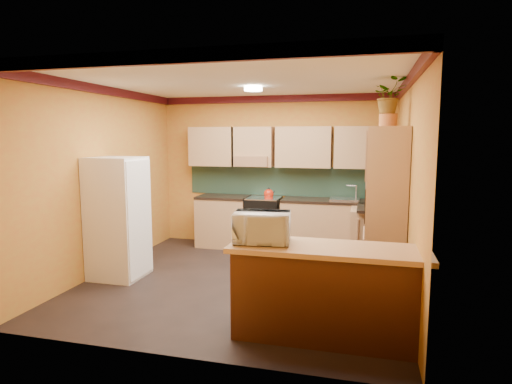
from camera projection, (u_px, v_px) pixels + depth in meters
room_shell at (249, 129)px, 5.88m from camera, size 4.24×4.24×2.72m
base_cabinets_back at (299, 226)px, 7.43m from camera, size 3.65×0.60×0.88m
countertop_back at (299, 200)px, 7.37m from camera, size 3.65×0.62×0.04m
stove at (264, 223)px, 7.58m from camera, size 0.58×0.58×0.91m
kettle at (269, 193)px, 7.44m from camera, size 0.20×0.20×0.18m
sink at (345, 199)px, 7.18m from camera, size 0.48×0.40×0.03m
base_cabinets_right at (377, 238)px, 6.53m from camera, size 0.60×0.80×0.88m
countertop_right at (378, 208)px, 6.47m from camera, size 0.62×0.80×0.04m
fridge at (118, 218)px, 5.99m from camera, size 0.68×0.66×1.70m
pantry at (385, 210)px, 5.42m from camera, size 0.48×0.90×2.10m
fern_pot at (388, 120)px, 5.33m from camera, size 0.22×0.22×0.16m
fern at (389, 96)px, 5.29m from camera, size 0.48×0.44×0.44m
breakfast_bar at (327, 295)px, 4.17m from camera, size 1.80×0.55×0.88m
bar_top at (328, 249)px, 4.11m from camera, size 1.90×0.65×0.05m
microwave at (262, 227)px, 4.25m from camera, size 0.60×0.44×0.31m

